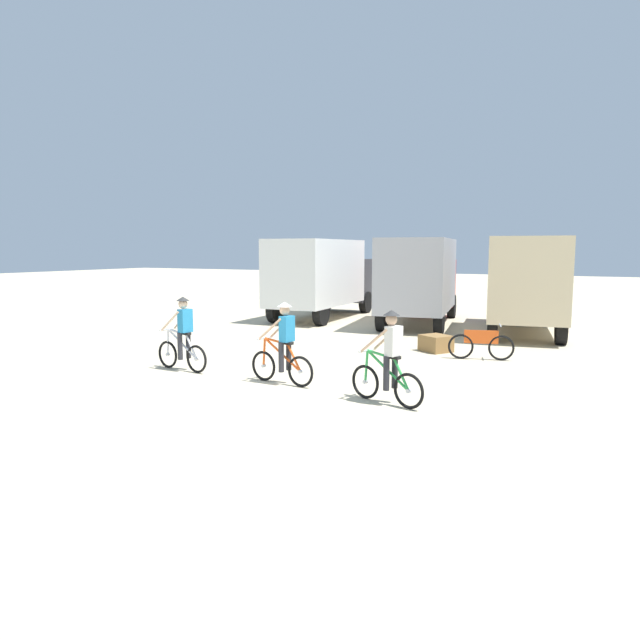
{
  "coord_description": "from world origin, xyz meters",
  "views": [
    {
      "loc": [
        6.92,
        -9.11,
        2.95
      ],
      "look_at": [
        0.18,
        4.15,
        1.1
      ],
      "focal_mm": 31.98,
      "sensor_mm": 36.0,
      "label": 1
    }
  ],
  "objects_px": {
    "box_truck_white_box": "(321,275)",
    "cyclist_orange_shirt": "(183,336)",
    "cyclist_near_camera": "(389,361)",
    "box_truck_tan_camper": "(526,280)",
    "supply_crate": "(436,343)",
    "bicycle_spare": "(481,345)",
    "box_truck_grey_hauler": "(420,277)",
    "cyclist_cowboy_hat": "(283,346)"
  },
  "relations": [
    {
      "from": "box_truck_grey_hauler",
      "to": "box_truck_white_box",
      "type": "bearing_deg",
      "value": 177.58
    },
    {
      "from": "box_truck_grey_hauler",
      "to": "supply_crate",
      "type": "bearing_deg",
      "value": -68.21
    },
    {
      "from": "box_truck_white_box",
      "to": "cyclist_orange_shirt",
      "type": "relative_size",
      "value": 3.76
    },
    {
      "from": "box_truck_tan_camper",
      "to": "cyclist_orange_shirt",
      "type": "xyz_separation_m",
      "value": [
        -6.55,
        -10.41,
        -1.03
      ]
    },
    {
      "from": "box_truck_white_box",
      "to": "cyclist_near_camera",
      "type": "relative_size",
      "value": 3.76
    },
    {
      "from": "supply_crate",
      "to": "cyclist_cowboy_hat",
      "type": "bearing_deg",
      "value": -108.96
    },
    {
      "from": "box_truck_grey_hauler",
      "to": "box_truck_tan_camper",
      "type": "height_order",
      "value": "same"
    },
    {
      "from": "cyclist_orange_shirt",
      "to": "supply_crate",
      "type": "xyz_separation_m",
      "value": [
        4.78,
        5.38,
        -0.61
      ]
    },
    {
      "from": "box_truck_grey_hauler",
      "to": "cyclist_orange_shirt",
      "type": "bearing_deg",
      "value": -103.18
    },
    {
      "from": "cyclist_cowboy_hat",
      "to": "supply_crate",
      "type": "xyz_separation_m",
      "value": [
        1.88,
        5.48,
        -0.61
      ]
    },
    {
      "from": "cyclist_orange_shirt",
      "to": "cyclist_cowboy_hat",
      "type": "xyz_separation_m",
      "value": [
        2.9,
        -0.1,
        -0.0
      ]
    },
    {
      "from": "box_truck_tan_camper",
      "to": "bicycle_spare",
      "type": "xyz_separation_m",
      "value": [
        -0.36,
        -5.69,
        -1.48
      ]
    },
    {
      "from": "cyclist_cowboy_hat",
      "to": "bicycle_spare",
      "type": "height_order",
      "value": "cyclist_cowboy_hat"
    },
    {
      "from": "cyclist_near_camera",
      "to": "bicycle_spare",
      "type": "height_order",
      "value": "cyclist_near_camera"
    },
    {
      "from": "cyclist_near_camera",
      "to": "supply_crate",
      "type": "distance_m",
      "value": 6.05
    },
    {
      "from": "box_truck_tan_camper",
      "to": "cyclist_cowboy_hat",
      "type": "height_order",
      "value": "box_truck_tan_camper"
    },
    {
      "from": "box_truck_white_box",
      "to": "bicycle_spare",
      "type": "bearing_deg",
      "value": -38.55
    },
    {
      "from": "box_truck_white_box",
      "to": "supply_crate",
      "type": "bearing_deg",
      "value": -40.93
    },
    {
      "from": "cyclist_orange_shirt",
      "to": "supply_crate",
      "type": "height_order",
      "value": "cyclist_orange_shirt"
    },
    {
      "from": "cyclist_cowboy_hat",
      "to": "cyclist_near_camera",
      "type": "xyz_separation_m",
      "value": [
        2.62,
        -0.49,
        0.0
      ]
    },
    {
      "from": "box_truck_white_box",
      "to": "cyclist_orange_shirt",
      "type": "bearing_deg",
      "value": -80.61
    },
    {
      "from": "cyclist_cowboy_hat",
      "to": "bicycle_spare",
      "type": "relative_size",
      "value": 1.08
    },
    {
      "from": "box_truck_white_box",
      "to": "box_truck_tan_camper",
      "type": "xyz_separation_m",
      "value": [
        8.39,
        -0.71,
        0.0
      ]
    },
    {
      "from": "box_truck_tan_camper",
      "to": "box_truck_grey_hauler",
      "type": "bearing_deg",
      "value": 172.52
    },
    {
      "from": "box_truck_white_box",
      "to": "box_truck_grey_hauler",
      "type": "distance_m",
      "value": 4.4
    },
    {
      "from": "box_truck_grey_hauler",
      "to": "box_truck_tan_camper",
      "type": "xyz_separation_m",
      "value": [
        3.99,
        -0.52,
        0.0
      ]
    },
    {
      "from": "bicycle_spare",
      "to": "supply_crate",
      "type": "relative_size",
      "value": 2.16
    },
    {
      "from": "cyclist_cowboy_hat",
      "to": "supply_crate",
      "type": "relative_size",
      "value": 2.33
    },
    {
      "from": "supply_crate",
      "to": "box_truck_white_box",
      "type": "bearing_deg",
      "value": 139.07
    },
    {
      "from": "box_truck_grey_hauler",
      "to": "cyclist_cowboy_hat",
      "type": "height_order",
      "value": "box_truck_grey_hauler"
    },
    {
      "from": "box_truck_tan_camper",
      "to": "cyclist_near_camera",
      "type": "height_order",
      "value": "box_truck_tan_camper"
    },
    {
      "from": "box_truck_white_box",
      "to": "supply_crate",
      "type": "height_order",
      "value": "box_truck_white_box"
    },
    {
      "from": "cyclist_orange_shirt",
      "to": "box_truck_tan_camper",
      "type": "bearing_deg",
      "value": 57.81
    },
    {
      "from": "cyclist_orange_shirt",
      "to": "cyclist_near_camera",
      "type": "relative_size",
      "value": 1.0
    },
    {
      "from": "cyclist_near_camera",
      "to": "supply_crate",
      "type": "xyz_separation_m",
      "value": [
        -0.74,
        5.98,
        -0.61
      ]
    },
    {
      "from": "cyclist_cowboy_hat",
      "to": "box_truck_white_box",
      "type": "bearing_deg",
      "value": 112.88
    },
    {
      "from": "box_truck_white_box",
      "to": "box_truck_grey_hauler",
      "type": "height_order",
      "value": "same"
    },
    {
      "from": "box_truck_grey_hauler",
      "to": "bicycle_spare",
      "type": "distance_m",
      "value": 7.35
    },
    {
      "from": "cyclist_near_camera",
      "to": "supply_crate",
      "type": "bearing_deg",
      "value": 97.04
    },
    {
      "from": "box_truck_white_box",
      "to": "cyclist_cowboy_hat",
      "type": "height_order",
      "value": "box_truck_white_box"
    },
    {
      "from": "box_truck_tan_camper",
      "to": "supply_crate",
      "type": "distance_m",
      "value": 5.58
    },
    {
      "from": "box_truck_tan_camper",
      "to": "box_truck_white_box",
      "type": "bearing_deg",
      "value": 175.16
    }
  ]
}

